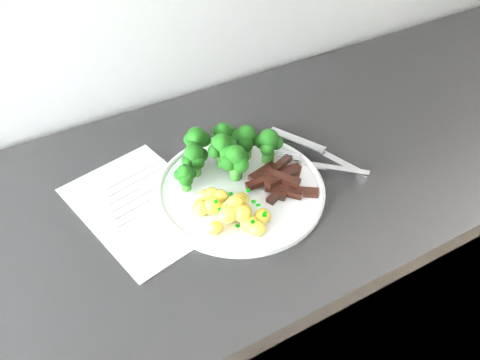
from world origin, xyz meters
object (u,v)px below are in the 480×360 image
at_px(counter, 192,338).
at_px(broccoli, 226,149).
at_px(recipe_paper, 143,205).
at_px(potatoes, 232,210).
at_px(fork, 320,164).
at_px(plate, 240,188).
at_px(knife, 329,158).
at_px(beef_strips, 281,180).

xyz_separation_m(counter, broccoli, (0.12, 0.04, 0.52)).
distance_m(recipe_paper, broccoli, 0.18).
bearing_deg(counter, recipe_paper, 150.24).
xyz_separation_m(broccoli, potatoes, (-0.05, -0.12, -0.03)).
bearing_deg(fork, plate, 170.35).
distance_m(counter, potatoes, 0.50).
distance_m(fork, knife, 0.04).
relative_size(plate, potatoes, 2.29).
bearing_deg(beef_strips, plate, 156.85).
height_order(plate, beef_strips, beef_strips).
xyz_separation_m(counter, recipe_paper, (-0.05, 0.03, 0.47)).
xyz_separation_m(potatoes, beef_strips, (0.12, 0.03, -0.01)).
bearing_deg(beef_strips, recipe_paper, 160.57).
bearing_deg(potatoes, recipe_paper, 138.03).
bearing_deg(broccoli, recipe_paper, -177.51).
distance_m(broccoli, fork, 0.18).
height_order(plate, potatoes, potatoes).
distance_m(potatoes, beef_strips, 0.12).
bearing_deg(beef_strips, fork, 1.47).
xyz_separation_m(counter, beef_strips, (0.19, -0.06, 0.49)).
height_order(fork, knife, fork).
height_order(plate, broccoli, broccoli).
height_order(potatoes, fork, potatoes).
bearing_deg(recipe_paper, counter, -29.76).
bearing_deg(counter, potatoes, -48.31).
relative_size(broccoli, beef_strips, 1.76).
xyz_separation_m(broccoli, fork, (0.16, -0.09, -0.04)).
bearing_deg(counter, beef_strips, -16.44).
height_order(counter, fork, fork).
xyz_separation_m(broccoli, knife, (0.19, -0.07, -0.05)).
bearing_deg(potatoes, beef_strips, 12.60).
relative_size(counter, broccoli, 11.40).
relative_size(beef_strips, fork, 0.78).
bearing_deg(recipe_paper, potatoes, -41.97).
xyz_separation_m(recipe_paper, potatoes, (0.12, -0.11, 0.03)).
distance_m(potatoes, knife, 0.25).
distance_m(recipe_paper, fork, 0.34).
height_order(counter, recipe_paper, recipe_paper).
xyz_separation_m(potatoes, fork, (0.21, 0.03, -0.01)).
distance_m(plate, knife, 0.20).
xyz_separation_m(plate, knife, (0.20, -0.01, -0.00)).
distance_m(broccoli, knife, 0.21).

